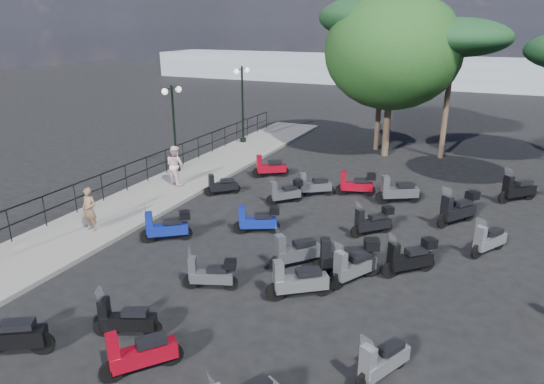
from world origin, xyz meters
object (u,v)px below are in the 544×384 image
at_px(scooter_3, 222,186).
at_px(scooter_22, 458,210).
at_px(scooter_27, 517,190).
at_px(scooter_1, 5,336).
at_px(scooter_16, 373,222).
at_px(broadleaf_tree, 393,51).
at_px(scooter_4, 285,193).
at_px(scooter_9, 257,221).
at_px(scooter_5, 270,168).
at_px(scooter_14, 296,252).
at_px(scooter_20, 410,258).
at_px(scooter_7, 139,354).
at_px(scooter_2, 167,227).
at_px(scooter_10, 356,184).
at_px(scooter_15, 347,258).
at_px(scooter_17, 398,191).
at_px(scooter_8, 211,275).
at_px(pine_2, 385,18).
at_px(lamp_post_1, 174,123).
at_px(woman, 89,209).
at_px(scooter_11, 314,186).
at_px(pine_0, 454,38).
at_px(scooter_13, 298,282).
at_px(scooter_26, 488,241).
at_px(lamp_post_2, 242,100).
at_px(pedestrian_far, 175,165).
at_px(scooter_24, 382,362).
at_px(scooter_21, 353,267).

bearing_deg(scooter_3, scooter_22, -127.88).
bearing_deg(scooter_27, scooter_1, 102.09).
relative_size(scooter_16, broadleaf_tree, 0.15).
relative_size(scooter_4, scooter_9, 0.83).
distance_m(scooter_5, scooter_14, 8.68).
distance_m(scooter_3, scooter_20, 8.91).
height_order(scooter_7, broadleaf_tree, broadleaf_tree).
distance_m(scooter_2, scooter_10, 8.13).
xyz_separation_m(scooter_15, scooter_17, (0.18, 6.44, -0.06)).
bearing_deg(scooter_8, scooter_16, -51.13).
height_order(scooter_2, pine_2, pine_2).
height_order(lamp_post_1, scooter_9, lamp_post_1).
xyz_separation_m(scooter_14, scooter_15, (1.50, 0.07, 0.08)).
bearing_deg(scooter_22, woman, 64.36).
bearing_deg(scooter_4, scooter_17, -112.02).
xyz_separation_m(scooter_11, scooter_17, (3.26, 0.56, 0.06)).
height_order(scooter_1, scooter_4, scooter_1).
height_order(scooter_8, pine_0, pine_0).
relative_size(scooter_15, pine_0, 0.25).
height_order(scooter_2, broadleaf_tree, broadleaf_tree).
bearing_deg(scooter_7, scooter_3, -28.83).
distance_m(scooter_13, scooter_26, 6.47).
height_order(lamp_post_2, woman, lamp_post_2).
bearing_deg(scooter_14, scooter_27, -83.18).
relative_size(scooter_7, scooter_26, 0.95).
distance_m(scooter_7, scooter_26, 10.72).
bearing_deg(scooter_14, scooter_22, -85.76).
bearing_deg(lamp_post_2, lamp_post_1, -82.80).
height_order(scooter_10, pine_0, pine_0).
height_order(pedestrian_far, scooter_8, pedestrian_far).
relative_size(scooter_2, scooter_24, 0.99).
distance_m(scooter_17, scooter_26, 4.71).
bearing_deg(lamp_post_1, pine_2, 55.14).
bearing_deg(scooter_3, scooter_13, -179.31).
bearing_deg(scooter_1, lamp_post_2, -18.94).
height_order(lamp_post_1, lamp_post_2, lamp_post_2).
bearing_deg(pedestrian_far, scooter_14, 164.02).
bearing_deg(pine_0, scooter_13, -96.39).
height_order(lamp_post_1, scooter_15, lamp_post_1).
height_order(scooter_8, broadleaf_tree, broadleaf_tree).
xyz_separation_m(scooter_14, broadleaf_tree, (-0.31, 13.59, 4.88)).
distance_m(scooter_14, scooter_22, 6.64).
distance_m(lamp_post_1, scooter_4, 6.67).
relative_size(scooter_20, pine_0, 0.19).
bearing_deg(pedestrian_far, broadleaf_tree, -112.11).
distance_m(lamp_post_2, scooter_21, 16.52).
distance_m(scooter_9, scooter_21, 4.24).
bearing_deg(scooter_1, scooter_22, -66.67).
distance_m(scooter_1, scooter_3, 10.81).
relative_size(scooter_7, scooter_14, 0.98).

